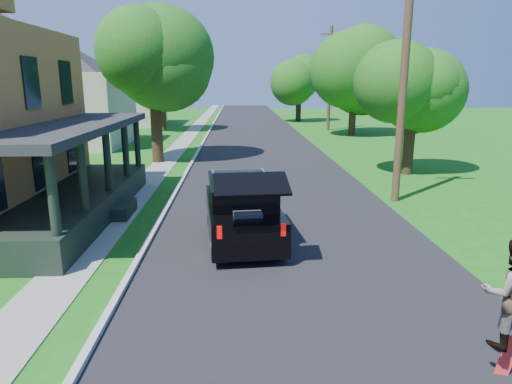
{
  "coord_description": "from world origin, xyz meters",
  "views": [
    {
      "loc": [
        -1.51,
        -9.02,
        4.44
      ],
      "look_at": [
        -1.02,
        3.0,
        1.52
      ],
      "focal_mm": 32.0,
      "sensor_mm": 36.0,
      "label": 1
    }
  ],
  "objects_px": {
    "black_suv": "(242,209)",
    "skateboarder": "(511,293)",
    "utility_pole_near": "(405,67)",
    "tree_right_near": "(413,85)"
  },
  "relations": [
    {
      "from": "black_suv",
      "to": "skateboarder",
      "type": "distance_m",
      "value": 7.61
    },
    {
      "from": "skateboarder",
      "to": "utility_pole_near",
      "type": "bearing_deg",
      "value": -91.16
    },
    {
      "from": "black_suv",
      "to": "skateboarder",
      "type": "height_order",
      "value": "black_suv"
    },
    {
      "from": "black_suv",
      "to": "tree_right_near",
      "type": "distance_m",
      "value": 12.86
    },
    {
      "from": "tree_right_near",
      "to": "utility_pole_near",
      "type": "xyz_separation_m",
      "value": [
        -2.31,
        -5.16,
        0.68
      ]
    },
    {
      "from": "tree_right_near",
      "to": "black_suv",
      "type": "bearing_deg",
      "value": -131.48
    },
    {
      "from": "black_suv",
      "to": "tree_right_near",
      "type": "xyz_separation_m",
      "value": [
        8.21,
        9.29,
        3.39
      ]
    },
    {
      "from": "utility_pole_near",
      "to": "skateboarder",
      "type": "bearing_deg",
      "value": -94.08
    },
    {
      "from": "skateboarder",
      "to": "tree_right_near",
      "type": "height_order",
      "value": "tree_right_near"
    },
    {
      "from": "black_suv",
      "to": "skateboarder",
      "type": "bearing_deg",
      "value": -64.33
    }
  ]
}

